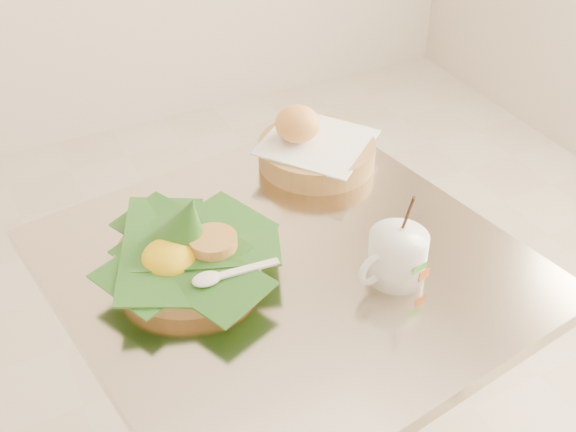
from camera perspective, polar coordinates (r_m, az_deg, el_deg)
name	(u,v)px	position (r m, az deg, el deg)	size (l,w,h in m)	color
cafe_table	(289,353)	(1.34, 0.05, -10.81)	(0.80, 0.80, 0.75)	gray
rice_basket	(188,251)	(1.15, -7.94, -2.73)	(0.29, 0.29, 0.15)	#AA7C48
bread_basket	(314,147)	(1.40, 2.03, 5.44)	(0.27, 0.27, 0.12)	#AA7C48
coffee_mug	(396,256)	(1.14, 8.54, -3.13)	(0.13, 0.10, 0.16)	white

